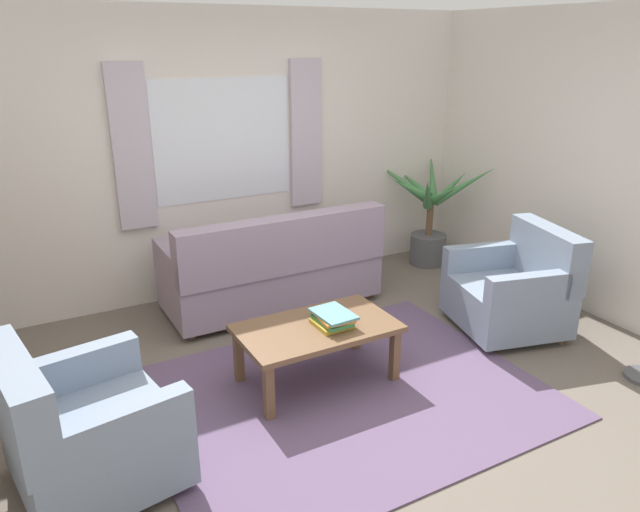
{
  "coord_description": "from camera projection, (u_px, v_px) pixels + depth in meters",
  "views": [
    {
      "loc": [
        -1.85,
        -3.01,
        2.31
      ],
      "look_at": [
        0.18,
        0.7,
        0.77
      ],
      "focal_mm": 33.34,
      "sensor_mm": 36.0,
      "label": 1
    }
  ],
  "objects": [
    {
      "name": "potted_plant",
      "position": [
        429.0,
        218.0,
        6.37
      ],
      "size": [
        1.11,
        1.09,
        1.16
      ],
      "color": "#56565B",
      "rests_on": "ground_plane"
    },
    {
      "name": "window_with_curtains",
      "position": [
        224.0,
        140.0,
        5.4
      ],
      "size": [
        1.98,
        0.07,
        1.4
      ],
      "color": "white"
    },
    {
      "name": "area_rug",
      "position": [
        345.0,
        394.0,
        4.1
      ],
      "size": [
        2.63,
        2.08,
        0.01
      ],
      "primitive_type": "cube",
      "color": "#604C6B",
      "rests_on": "ground_plane"
    },
    {
      "name": "armchair_right",
      "position": [
        514.0,
        290.0,
        4.94
      ],
      "size": [
        1.0,
        1.02,
        0.88
      ],
      "rotation": [
        0.0,
        0.0,
        -1.82
      ],
      "color": "gray",
      "rests_on": "ground_plane"
    },
    {
      "name": "wall_back",
      "position": [
        222.0,
        155.0,
        5.52
      ],
      "size": [
        5.32,
        0.12,
        2.6
      ],
      "primitive_type": "cube",
      "color": "silver",
      "rests_on": "ground_plane"
    },
    {
      "name": "armchair_left",
      "position": [
        82.0,
        431.0,
        3.16
      ],
      "size": [
        0.94,
        0.96,
        0.88
      ],
      "rotation": [
        0.0,
        0.0,
        1.73
      ],
      "color": "gray",
      "rests_on": "ground_plane"
    },
    {
      "name": "coffee_table",
      "position": [
        317.0,
        333.0,
        4.15
      ],
      "size": [
        1.1,
        0.64,
        0.44
      ],
      "color": "brown",
      "rests_on": "ground_plane"
    },
    {
      "name": "couch",
      "position": [
        274.0,
        269.0,
        5.34
      ],
      "size": [
        1.9,
        0.82,
        0.92
      ],
      "rotation": [
        0.0,
        0.0,
        3.14
      ],
      "color": "#998499",
      "rests_on": "ground_plane"
    },
    {
      "name": "book_stack_on_table",
      "position": [
        333.0,
        319.0,
        4.12
      ],
      "size": [
        0.26,
        0.33,
        0.09
      ],
      "color": "gold",
      "rests_on": "coffee_table"
    },
    {
      "name": "wall_right",
      "position": [
        625.0,
        171.0,
        4.86
      ],
      "size": [
        0.12,
        4.4,
        2.6
      ],
      "primitive_type": "cube",
      "color": "silver",
      "rests_on": "ground_plane"
    },
    {
      "name": "ground_plane",
      "position": [
        345.0,
        395.0,
        4.11
      ],
      "size": [
        6.24,
        6.24,
        0.0
      ],
      "primitive_type": "plane",
      "color": "#6B6056"
    }
  ]
}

